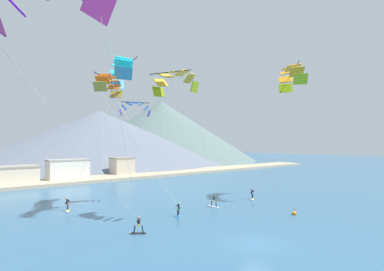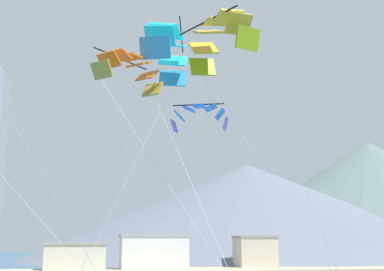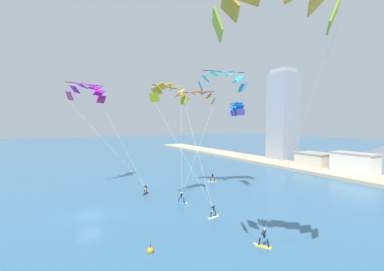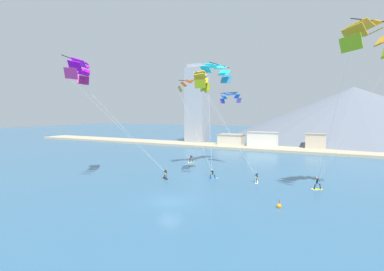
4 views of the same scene
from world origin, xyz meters
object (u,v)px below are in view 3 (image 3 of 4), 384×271
object	(u,v)px
kitesurfer_far_right	(262,241)
parafoil_kite_near_trail	(169,92)
kitesurfer_near_lead	(211,179)
kitesurfer_near_trail	(215,213)
parafoil_kite_mid_center	(197,97)
parafoil_kite_near_lead	(222,79)
kitesurfer_mid_center	(183,200)
parafoil_kite_far_left	(88,91)
parafoil_kite_far_right	(273,2)
kitesurfer_far_left	(146,191)
parafoil_kite_distant_high_outer	(237,107)
race_marker_buoy	(150,251)

from	to	relation	value
kitesurfer_far_right	parafoil_kite_near_trail	size ratio (longest dim) A/B	0.11
parafoil_kite_near_trail	kitesurfer_near_lead	bearing A→B (deg)	122.36
kitesurfer_near_trail	parafoil_kite_mid_center	distance (m)	20.86
parafoil_kite_near_lead	kitesurfer_mid_center	bearing A→B (deg)	-70.65
parafoil_kite_mid_center	kitesurfer_far_right	bearing A→B (deg)	-13.93
parafoil_kite_far_left	kitesurfer_near_trail	bearing A→B (deg)	25.10
parafoil_kite_far_right	kitesurfer_far_left	bearing A→B (deg)	179.29
kitesurfer_far_left	parafoil_kite_distant_high_outer	bearing A→B (deg)	60.94
kitesurfer_mid_center	parafoil_kite_far_right	xyz separation A→B (m)	(19.77, -3.26, 18.84)
kitesurfer_near_trail	parafoil_kite_near_lead	bearing A→B (deg)	141.02
kitesurfer_far_right	kitesurfer_near_lead	bearing A→B (deg)	157.10
parafoil_kite_far_left	kitesurfer_mid_center	bearing A→B (deg)	30.53
kitesurfer_far_left	parafoil_kite_mid_center	distance (m)	17.98
kitesurfer_near_lead	kitesurfer_mid_center	bearing A→B (deg)	-49.31
parafoil_kite_far_right	parafoil_kite_distant_high_outer	distance (m)	24.63
parafoil_kite_mid_center	race_marker_buoy	bearing A→B (deg)	-40.27
kitesurfer_far_left	parafoil_kite_far_right	bearing A→B (deg)	-0.71
parafoil_kite_near_trail	parafoil_kite_mid_center	distance (m)	8.65
kitesurfer_far_right	parafoil_kite_near_lead	size ratio (longest dim) A/B	0.09
kitesurfer_far_left	kitesurfer_near_trail	bearing A→B (deg)	15.46
kitesurfer_near_trail	parafoil_kite_near_trail	xyz separation A→B (m)	(-8.32, -2.35, 15.45)
kitesurfer_far_right	parafoil_kite_far_right	distance (m)	19.79
kitesurfer_near_lead	parafoil_kite_far_right	xyz separation A→B (m)	(29.23, -14.26, 18.76)
parafoil_kite_near_trail	parafoil_kite_distant_high_outer	xyz separation A→B (m)	(1.27, 11.24, -1.94)
parafoil_kite_near_lead	parafoil_kite_far_right	distance (m)	25.97
kitesurfer_near_trail	parafoil_kite_near_lead	xyz separation A→B (m)	(-9.84, 7.96, 18.37)
kitesurfer_mid_center	kitesurfer_far_left	distance (m)	8.03
parafoil_kite_near_trail	parafoil_kite_distant_high_outer	size ratio (longest dim) A/B	3.46
parafoil_kite_near_trail	parafoil_kite_far_left	distance (m)	18.38
kitesurfer_near_trail	parafoil_kite_far_right	world-z (taller)	parafoil_kite_far_right
kitesurfer_near_trail	race_marker_buoy	bearing A→B (deg)	-65.64
parafoil_kite_near_lead	parafoil_kite_far_right	xyz separation A→B (m)	(22.91, -12.22, 0.50)
kitesurfer_near_trail	kitesurfer_far_left	xyz separation A→B (m)	(-14.17, -3.92, 0.00)
kitesurfer_far_right	parafoil_kite_far_left	bearing A→B (deg)	-161.24
parafoil_kite_far_left	parafoil_kite_near_trail	bearing A→B (deg)	29.47
kitesurfer_near_lead	parafoil_kite_mid_center	size ratio (longest dim) A/B	0.12
kitesurfer_far_left	parafoil_kite_distant_high_outer	distance (m)	19.92
parafoil_kite_distant_high_outer	kitesurfer_near_trail	bearing A→B (deg)	-51.54
parafoil_kite_mid_center	parafoil_kite_distant_high_outer	xyz separation A→B (m)	(5.89, 3.93, -2.08)
kitesurfer_near_trail	parafoil_kite_near_lead	size ratio (longest dim) A/B	0.09
parafoil_kite_near_lead	parafoil_kite_mid_center	xyz separation A→B (m)	(-3.11, -3.01, -2.78)
kitesurfer_far_left	parafoil_kite_far_left	size ratio (longest dim) A/B	0.10
kitesurfer_far_left	parafoil_kite_near_lead	size ratio (longest dim) A/B	0.09
parafoil_kite_near_lead	parafoil_kite_distant_high_outer	size ratio (longest dim) A/B	4.11
parafoil_kite_mid_center	race_marker_buoy	size ratio (longest dim) A/B	15.36
kitesurfer_far_right	race_marker_buoy	bearing A→B (deg)	-112.25
kitesurfer_mid_center	kitesurfer_far_left	bearing A→B (deg)	-158.68
kitesurfer_far_right	parafoil_kite_far_left	xyz separation A→B (m)	(-32.56, -11.06, 16.72)
parafoil_kite_near_lead	parafoil_kite_distant_high_outer	bearing A→B (deg)	18.36
kitesurfer_far_left	parafoil_kite_distant_high_outer	world-z (taller)	parafoil_kite_distant_high_outer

